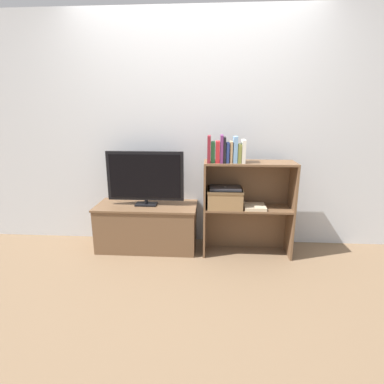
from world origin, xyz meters
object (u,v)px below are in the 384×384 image
(tv_stand, at_px, (147,226))
(laptop, at_px, (225,188))
(book_charcoal, at_px, (224,150))
(storage_basket_left, at_px, (225,197))
(book_skyblue, at_px, (235,150))
(magazine_stack, at_px, (255,207))
(book_crimson, at_px, (218,152))
(book_tan, at_px, (231,152))
(book_forest, at_px, (213,152))
(book_olive, at_px, (239,153))
(book_plum, at_px, (222,149))
(book_ivory, at_px, (243,151))
(book_maroon, at_px, (209,149))
(tv, at_px, (145,177))
(book_navy, at_px, (228,153))

(tv_stand, distance_m, laptop, 0.93)
(book_charcoal, xyz_separation_m, storage_basket_left, (0.02, 0.03, -0.47))
(book_skyblue, height_order, magazine_stack, book_skyblue)
(book_crimson, xyz_separation_m, book_tan, (0.13, 0.00, -0.00))
(book_forest, distance_m, book_olive, 0.25)
(book_crimson, distance_m, book_charcoal, 0.07)
(book_skyblue, distance_m, book_olive, 0.05)
(book_plum, xyz_separation_m, book_ivory, (0.20, 0.00, -0.02))
(book_forest, height_order, book_tan, book_tan)
(book_maroon, bearing_deg, book_skyblue, -0.00)
(book_olive, relative_size, book_ivory, 0.81)
(book_forest, bearing_deg, book_skyblue, 0.00)
(tv, distance_m, book_olive, 0.97)
(book_tan, relative_size, storage_basket_left, 0.57)
(laptop, bearing_deg, book_olive, -14.59)
(book_olive, height_order, laptop, book_olive)
(book_plum, height_order, book_charcoal, book_plum)
(book_forest, distance_m, magazine_stack, 0.68)
(tv, xyz_separation_m, book_navy, (0.82, -0.11, 0.27))
(book_forest, relative_size, laptop, 0.64)
(tv, xyz_separation_m, book_olive, (0.93, -0.11, 0.27))
(book_plum, bearing_deg, book_crimson, 180.00)
(tv, height_order, book_navy, book_navy)
(book_crimson, relative_size, storage_basket_left, 0.58)
(book_charcoal, relative_size, book_navy, 1.27)
(storage_basket_left, relative_size, magazine_stack, 1.59)
(book_navy, bearing_deg, book_ivory, 0.00)
(tv, distance_m, book_crimson, 0.79)
(book_charcoal, xyz_separation_m, book_skyblue, (0.10, 0.00, 0.00))
(book_charcoal, height_order, laptop, book_charcoal)
(book_maroon, height_order, book_navy, book_maroon)
(book_maroon, bearing_deg, storage_basket_left, 10.87)
(book_crimson, bearing_deg, book_navy, 0.00)
(book_crimson, distance_m, laptop, 0.37)
(book_tan, height_order, laptop, book_tan)
(book_crimson, height_order, book_plum, book_plum)
(book_skyblue, distance_m, book_ivory, 0.08)
(book_skyblue, bearing_deg, book_olive, 0.00)
(book_tan, xyz_separation_m, book_skyblue, (0.04, 0.00, 0.02))
(book_charcoal, xyz_separation_m, magazine_stack, (0.31, 0.01, -0.56))
(book_charcoal, bearing_deg, book_forest, 180.00)
(tv, height_order, storage_basket_left, tv)
(book_skyblue, bearing_deg, tv, 172.68)
(tv_stand, height_order, laptop, laptop)
(magazine_stack, bearing_deg, tv_stand, 174.72)
(book_tan, distance_m, laptop, 0.36)
(book_navy, height_order, magazine_stack, book_navy)
(tv_stand, bearing_deg, storage_basket_left, -5.96)
(laptop, bearing_deg, tv, 174.15)
(book_forest, xyz_separation_m, book_navy, (0.14, 0.00, -0.00))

